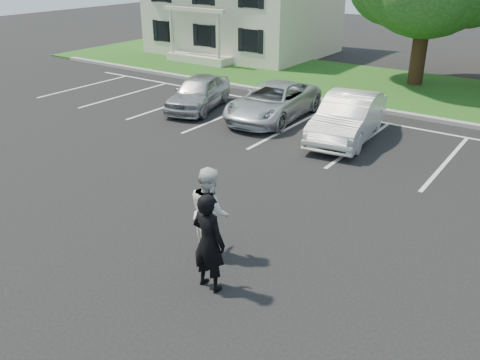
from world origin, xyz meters
name	(u,v)px	position (x,y,z in m)	size (l,w,h in m)	color
ground_plane	(214,248)	(0.00, 0.00, 0.00)	(90.00, 90.00, 0.00)	black
curb	(400,114)	(0.00, 12.00, 0.07)	(40.00, 0.30, 0.15)	gray
grass_strip	(430,93)	(0.00, 16.00, 0.04)	(44.00, 8.00, 0.08)	#2A4D1A
stall_lines	(411,144)	(1.40, 8.95, 0.01)	(34.00, 5.36, 0.01)	silver
man_black_suit	(209,242)	(0.79, -1.13, 0.98)	(0.72, 0.47, 1.96)	black
man_white_shirt	(210,211)	(0.03, -0.13, 0.97)	(0.94, 0.73, 1.94)	silver
car_silver_west	(199,92)	(-7.08, 8.19, 0.68)	(1.61, 4.00, 1.36)	#B3B3B8
car_silver_minivan	(273,102)	(-3.91, 8.78, 0.67)	(2.22, 4.80, 1.34)	#BABDC1
car_white_sedan	(348,117)	(-0.61, 8.24, 0.76)	(1.61, 4.63, 1.53)	silver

